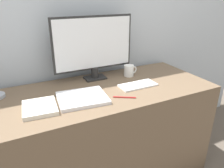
% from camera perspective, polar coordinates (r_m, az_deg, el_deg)
% --- Properties ---
extents(wall_back, '(3.60, 0.05, 2.40)m').
position_cam_1_polar(wall_back, '(1.71, -8.27, 17.50)').
color(wall_back, '#B2BCC6').
rests_on(wall_back, ground_plane).
extents(desk, '(1.54, 0.64, 0.74)m').
position_cam_1_polar(desk, '(1.67, -2.33, -13.14)').
color(desk, brown).
rests_on(desk, ground_plane).
extents(monitor, '(0.60, 0.11, 0.46)m').
position_cam_1_polar(monitor, '(1.60, -4.80, 9.88)').
color(monitor, '#262626').
rests_on(monitor, desk).
extents(keyboard, '(0.27, 0.12, 0.01)m').
position_cam_1_polar(keyboard, '(1.55, 6.78, -0.28)').
color(keyboard, silver).
rests_on(keyboard, desk).
extents(laptop, '(0.32, 0.28, 0.02)m').
position_cam_1_polar(laptop, '(1.35, -7.76, -3.65)').
color(laptop, silver).
rests_on(laptop, desk).
extents(ereader, '(0.14, 0.16, 0.01)m').
position_cam_1_polar(ereader, '(1.35, -8.69, -3.03)').
color(ereader, white).
rests_on(ereader, laptop).
extents(notebook, '(0.20, 0.23, 0.03)m').
position_cam_1_polar(notebook, '(1.30, -18.36, -5.88)').
color(notebook, silver).
rests_on(notebook, desk).
extents(coffee_mug, '(0.11, 0.08, 0.09)m').
position_cam_1_polar(coffee_mug, '(1.72, 4.50, 3.52)').
color(coffee_mug, white).
rests_on(coffee_mug, desk).
extents(pen, '(0.13, 0.08, 0.01)m').
position_cam_1_polar(pen, '(1.37, 3.29, -3.47)').
color(pen, maroon).
rests_on(pen, desk).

